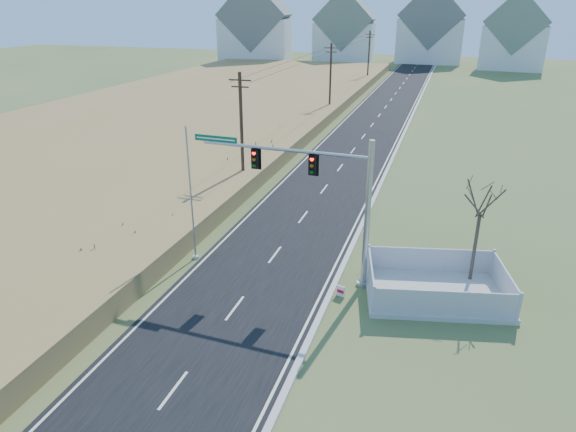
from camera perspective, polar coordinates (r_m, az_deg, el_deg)
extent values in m
plane|color=#445A2B|center=(27.14, -4.25, -8.08)|extent=(260.00, 260.00, 0.00)
cube|color=black|center=(73.40, 10.57, 11.53)|extent=(8.00, 180.00, 0.06)
cube|color=#B2AFA8|center=(73.00, 13.86, 11.25)|extent=(0.30, 180.00, 0.18)
cube|color=olive|center=(71.04, -10.52, 11.68)|extent=(38.00, 110.00, 1.30)
cylinder|color=#422D1E|center=(40.76, -5.18, 9.37)|extent=(0.26, 0.26, 9.00)
cube|color=#422D1E|center=(40.04, -5.38, 14.81)|extent=(1.80, 0.10, 0.10)
cube|color=#422D1E|center=(40.11, -5.35, 14.10)|extent=(1.40, 0.10, 0.10)
cylinder|color=#422D1E|center=(68.94, 4.72, 14.89)|extent=(0.26, 0.26, 9.00)
cube|color=#422D1E|center=(68.52, 4.83, 18.12)|extent=(1.80, 0.10, 0.10)
cube|color=#422D1E|center=(68.56, 4.82, 17.70)|extent=(1.40, 0.10, 0.10)
cylinder|color=#422D1E|center=(98.20, 8.95, 17.05)|extent=(0.26, 0.26, 9.00)
cube|color=#422D1E|center=(97.91, 9.09, 19.31)|extent=(1.80, 0.10, 0.10)
cube|color=#422D1E|center=(97.94, 9.07, 19.02)|extent=(1.40, 0.10, 0.10)
cube|color=silver|center=(130.58, -3.63, 18.85)|extent=(17.38, 13.12, 10.00)
cube|color=slate|center=(130.31, -3.69, 21.44)|extent=(17.69, 13.38, 16.29)
cube|color=silver|center=(132.63, 6.24, 18.61)|extent=(14.66, 10.95, 9.00)
cube|color=slate|center=(132.36, 6.35, 20.94)|extent=(14.93, 11.17, 14.26)
cube|color=silver|center=(134.00, 15.47, 18.22)|extent=(15.00, 10.00, 10.00)
cube|color=slate|center=(133.74, 15.74, 20.73)|extent=(15.27, 10.20, 15.27)
cube|color=silver|center=(126.36, 23.71, 16.73)|extent=(13.87, 10.31, 9.00)
cube|color=slate|center=(126.07, 24.11, 19.15)|extent=(14.12, 10.51, 13.24)
cylinder|color=#9EA0A5|center=(27.64, 8.33, -7.39)|extent=(0.67, 0.67, 0.22)
cylinder|color=#9EA0A5|center=(25.95, 8.81, -0.09)|extent=(0.29, 0.29, 7.86)
cylinder|color=#9EA0A5|center=(26.12, -0.53, 7.38)|extent=(8.98, 0.58, 0.18)
cube|color=black|center=(25.80, 2.76, 5.71)|extent=(0.35, 0.30, 1.05)
cube|color=black|center=(26.87, -3.68, 6.39)|extent=(0.35, 0.30, 1.05)
cube|color=#055B3A|center=(27.61, -8.04, 8.49)|extent=(2.47, 0.15, 0.34)
cube|color=#B7B5AD|center=(27.48, 16.04, -8.26)|extent=(7.79, 6.12, 0.26)
cube|color=#BBBAC0|center=(25.23, 17.10, -9.28)|extent=(6.48, 1.53, 1.32)
cube|color=#BBBAC0|center=(29.00, 15.47, -4.68)|extent=(6.48, 1.53, 1.32)
cube|color=#BBBAC0|center=(26.61, 9.18, -6.70)|extent=(1.05, 4.32, 1.32)
cube|color=#BBBAC0|center=(27.95, 22.93, -6.84)|extent=(1.05, 4.32, 1.32)
cube|color=white|center=(26.39, 5.88, -8.32)|extent=(0.47, 0.21, 0.60)
cube|color=red|center=(26.36, 5.84, -8.34)|extent=(0.37, 0.15, 0.17)
cylinder|color=#B7B5AD|center=(30.54, -10.22, -4.51)|extent=(0.35, 0.35, 0.16)
cylinder|color=#9EA0A5|center=(29.01, -10.74, 2.25)|extent=(0.10, 0.10, 7.83)
cylinder|color=#4C3F33|center=(28.35, 20.00, -3.53)|extent=(0.18, 0.18, 3.98)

